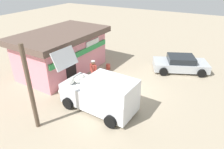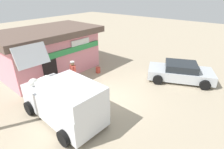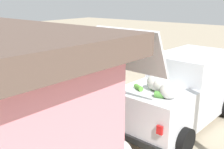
% 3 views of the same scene
% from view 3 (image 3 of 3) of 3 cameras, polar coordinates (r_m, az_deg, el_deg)
% --- Properties ---
extents(ground_plane, '(60.00, 60.00, 0.00)m').
position_cam_3_polar(ground_plane, '(9.95, 1.47, -4.81)').
color(ground_plane, tan).
extents(delivery_van, '(2.38, 4.68, 2.98)m').
position_cam_3_polar(delivery_van, '(8.02, 14.79, -3.13)').
color(delivery_van, silver).
rests_on(delivery_van, ground_plane).
extents(parked_sedan, '(3.28, 4.34, 1.18)m').
position_cam_3_polar(parked_sedan, '(14.25, -7.06, 3.89)').
color(parked_sedan, '#B2B7BC').
rests_on(parked_sedan, ground_plane).
extents(vendor_standing, '(0.38, 0.57, 1.68)m').
position_cam_3_polar(vendor_standing, '(7.68, -6.21, -3.72)').
color(vendor_standing, '#4C4C51').
rests_on(vendor_standing, ground_plane).
extents(customer_bending, '(0.77, 0.75, 1.30)m').
position_cam_3_polar(customer_bending, '(7.14, 4.83, -6.45)').
color(customer_bending, navy).
rests_on(customer_bending, ground_plane).
extents(paint_bucket, '(0.32, 0.32, 0.41)m').
position_cam_3_polar(paint_bucket, '(9.57, -17.85, -5.18)').
color(paint_bucket, '#BF3F33').
rests_on(paint_bucket, ground_plane).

